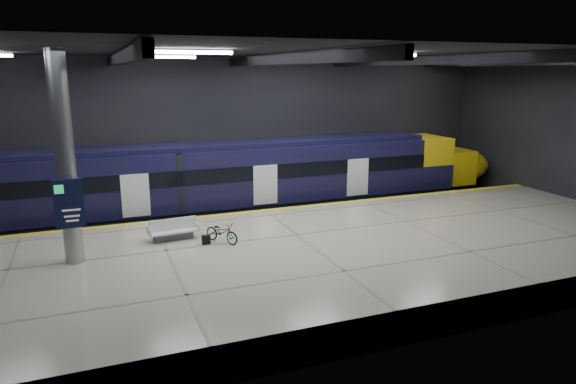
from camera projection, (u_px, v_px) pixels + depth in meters
ground at (287, 253)px, 21.13m from camera, size 30.00×30.00×0.00m
room_shell at (287, 113)px, 19.82m from camera, size 30.10×16.10×8.05m
platform at (312, 261)px, 18.74m from camera, size 30.00×11.00×1.10m
safety_strip at (266, 211)px, 23.37m from camera, size 30.00×0.40×0.01m
rails at (249, 217)px, 26.11m from camera, size 30.00×1.52×0.16m
train at (233, 180)px, 25.38m from camera, size 29.40×2.84×3.79m
bench at (173, 232)px, 19.34m from camera, size 1.91×0.93×0.82m
bicycle at (222, 232)px, 18.97m from camera, size 1.28×1.56×0.80m
pannier_bag at (206, 240)px, 18.81m from camera, size 0.30×0.18×0.35m
info_column at (65, 163)px, 16.36m from camera, size 0.90×0.78×6.90m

